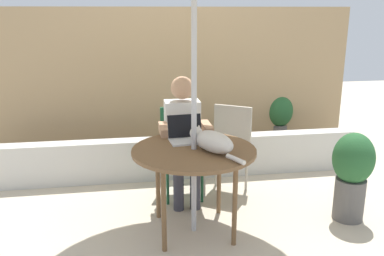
{
  "coord_description": "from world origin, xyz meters",
  "views": [
    {
      "loc": [
        -0.53,
        -3.21,
        1.85
      ],
      "look_at": [
        0.0,
        0.1,
        0.9
      ],
      "focal_mm": 39.03,
      "sensor_mm": 36.0,
      "label": 1
    }
  ],
  "objects_px": {
    "potted_plant_near_fence": "(352,171)",
    "chair_occupied": "(181,144)",
    "cat": "(212,141)",
    "laptop": "(186,133)",
    "patio_table": "(194,156)",
    "person_seated": "(183,133)",
    "potted_plant_by_chair": "(279,117)",
    "chair_empty": "(229,143)"
  },
  "relations": [
    {
      "from": "potted_plant_near_fence",
      "to": "potted_plant_by_chair",
      "type": "bearing_deg",
      "value": 88.04
    },
    {
      "from": "cat",
      "to": "potted_plant_near_fence",
      "type": "xyz_separation_m",
      "value": [
        1.29,
        0.07,
        -0.37
      ]
    },
    {
      "from": "person_seated",
      "to": "potted_plant_near_fence",
      "type": "bearing_deg",
      "value": -24.33
    },
    {
      "from": "chair_occupied",
      "to": "laptop",
      "type": "distance_m",
      "value": 0.61
    },
    {
      "from": "laptop",
      "to": "person_seated",
      "type": "bearing_deg",
      "value": 85.51
    },
    {
      "from": "cat",
      "to": "potted_plant_by_chair",
      "type": "distance_m",
      "value": 2.52
    },
    {
      "from": "person_seated",
      "to": "cat",
      "type": "relative_size",
      "value": 2.07
    },
    {
      "from": "chair_empty",
      "to": "laptop",
      "type": "xyz_separation_m",
      "value": [
        -0.52,
        -0.51,
        0.28
      ]
    },
    {
      "from": "patio_table",
      "to": "potted_plant_by_chair",
      "type": "distance_m",
      "value": 2.51
    },
    {
      "from": "patio_table",
      "to": "chair_empty",
      "type": "relative_size",
      "value": 1.14
    },
    {
      "from": "laptop",
      "to": "potted_plant_by_chair",
      "type": "bearing_deg",
      "value": 48.89
    },
    {
      "from": "patio_table",
      "to": "potted_plant_by_chair",
      "type": "xyz_separation_m",
      "value": [
        1.5,
        2.0,
        -0.24
      ]
    },
    {
      "from": "chair_empty",
      "to": "potted_plant_near_fence",
      "type": "height_order",
      "value": "chair_empty"
    },
    {
      "from": "patio_table",
      "to": "potted_plant_near_fence",
      "type": "relative_size",
      "value": 1.26
    },
    {
      "from": "potted_plant_near_fence",
      "to": "potted_plant_by_chair",
      "type": "distance_m",
      "value": 2.01
    },
    {
      "from": "patio_table",
      "to": "chair_occupied",
      "type": "bearing_deg",
      "value": 90.0
    },
    {
      "from": "laptop",
      "to": "potted_plant_by_chair",
      "type": "relative_size",
      "value": 0.42
    },
    {
      "from": "patio_table",
      "to": "laptop",
      "type": "xyz_separation_m",
      "value": [
        -0.03,
        0.25,
        0.12
      ]
    },
    {
      "from": "potted_plant_by_chair",
      "to": "patio_table",
      "type": "bearing_deg",
      "value": -126.82
    },
    {
      "from": "laptop",
      "to": "potted_plant_near_fence",
      "type": "bearing_deg",
      "value": -10.26
    },
    {
      "from": "laptop",
      "to": "cat",
      "type": "bearing_deg",
      "value": -63.7
    },
    {
      "from": "cat",
      "to": "chair_empty",
      "type": "bearing_deg",
      "value": 66.81
    },
    {
      "from": "potted_plant_by_chair",
      "to": "cat",
      "type": "bearing_deg",
      "value": -123.24
    },
    {
      "from": "chair_occupied",
      "to": "potted_plant_near_fence",
      "type": "xyz_separation_m",
      "value": [
        1.43,
        -0.8,
        -0.07
      ]
    },
    {
      "from": "chair_empty",
      "to": "laptop",
      "type": "distance_m",
      "value": 0.78
    },
    {
      "from": "chair_empty",
      "to": "person_seated",
      "type": "distance_m",
      "value": 0.54
    },
    {
      "from": "chair_empty",
      "to": "potted_plant_near_fence",
      "type": "bearing_deg",
      "value": -39.69
    },
    {
      "from": "chair_empty",
      "to": "potted_plant_by_chair",
      "type": "distance_m",
      "value": 1.6
    },
    {
      "from": "chair_occupied",
      "to": "cat",
      "type": "bearing_deg",
      "value": -81.28
    },
    {
      "from": "chair_empty",
      "to": "potted_plant_by_chair",
      "type": "xyz_separation_m",
      "value": [
        1.0,
        1.24,
        -0.09
      ]
    },
    {
      "from": "potted_plant_near_fence",
      "to": "chair_occupied",
      "type": "bearing_deg",
      "value": 150.63
    },
    {
      "from": "cat",
      "to": "potted_plant_by_chair",
      "type": "relative_size",
      "value": 0.79
    },
    {
      "from": "cat",
      "to": "potted_plant_near_fence",
      "type": "height_order",
      "value": "cat"
    },
    {
      "from": "chair_occupied",
      "to": "chair_empty",
      "type": "xyz_separation_m",
      "value": [
        0.49,
        -0.03,
        0.0
      ]
    },
    {
      "from": "chair_empty",
      "to": "cat",
      "type": "distance_m",
      "value": 0.96
    },
    {
      "from": "chair_occupied",
      "to": "cat",
      "type": "xyz_separation_m",
      "value": [
        0.13,
        -0.87,
        0.3
      ]
    },
    {
      "from": "person_seated",
      "to": "cat",
      "type": "distance_m",
      "value": 0.74
    },
    {
      "from": "chair_empty",
      "to": "person_seated",
      "type": "xyz_separation_m",
      "value": [
        -0.49,
        -0.13,
        0.17
      ]
    },
    {
      "from": "laptop",
      "to": "patio_table",
      "type": "bearing_deg",
      "value": -83.15
    },
    {
      "from": "chair_occupied",
      "to": "potted_plant_by_chair",
      "type": "xyz_separation_m",
      "value": [
        1.5,
        1.21,
        -0.09
      ]
    },
    {
      "from": "chair_occupied",
      "to": "person_seated",
      "type": "height_order",
      "value": "person_seated"
    },
    {
      "from": "cat",
      "to": "person_seated",
      "type": "bearing_deg",
      "value": 100.61
    }
  ]
}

